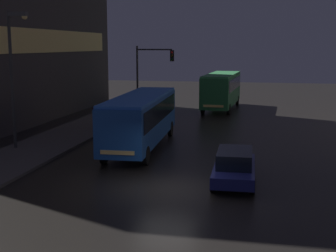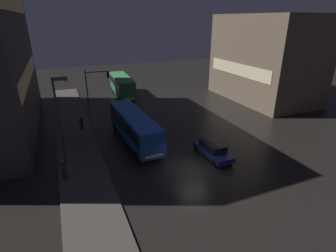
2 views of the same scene
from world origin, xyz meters
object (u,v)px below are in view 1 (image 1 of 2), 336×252
street_lamp_sidewalk (14,59)px  bus_near (141,116)px  bus_far (222,88)px  car_taxi (234,166)px  pedestrian_near (96,114)px  traffic_light_main (150,70)px

street_lamp_sidewalk → bus_near: bearing=17.2°
bus_far → car_taxi: 24.40m
bus_near → street_lamp_sidewalk: (-6.89, -2.13, 3.35)m
bus_near → street_lamp_sidewalk: bearing=14.6°
bus_far → street_lamp_sidewalk: size_ratio=1.29×
bus_near → bus_far: bus_far is taller
bus_far → car_taxi: size_ratio=2.12×
car_taxi → pedestrian_near: size_ratio=2.85×
street_lamp_sidewalk → traffic_light_main: bearing=70.6°
bus_far → pedestrian_near: (-8.00, -12.73, -0.96)m
car_taxi → pedestrian_near: (-10.90, 11.46, 0.41)m
bus_far → street_lamp_sidewalk: street_lamp_sidewalk is taller
traffic_light_main → street_lamp_sidewalk: (-4.66, -13.23, 1.21)m
bus_far → street_lamp_sidewalk: 22.79m
traffic_light_main → street_lamp_sidewalk: bearing=-109.4°
bus_far → pedestrian_near: 15.07m
bus_far → pedestrian_near: size_ratio=6.04×
bus_near → traffic_light_main: size_ratio=1.82×
bus_near → pedestrian_near: size_ratio=6.60×
street_lamp_sidewalk → bus_far: bearing=63.8°
car_taxi → bus_far: bearing=-84.8°
pedestrian_near → traffic_light_main: bearing=107.3°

